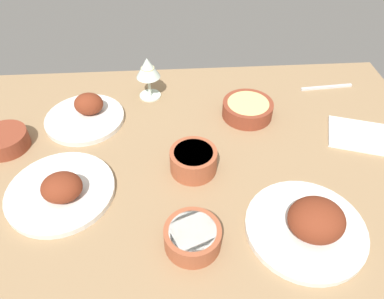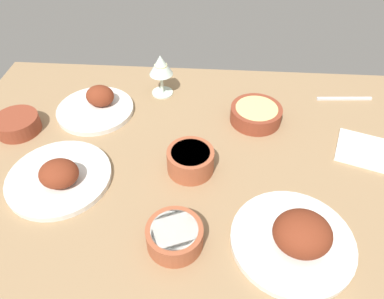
# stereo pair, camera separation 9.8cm
# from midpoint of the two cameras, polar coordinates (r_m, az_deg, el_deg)

# --- Properties ---
(dining_table) EXTENTS (1.40, 0.90, 0.04)m
(dining_table) POSITION_cam_midpoint_polar(r_m,az_deg,el_deg) (1.01, 2.78, -1.77)
(dining_table) COLOR #937551
(dining_table) RESTS_ON ground
(plate_far_side) EXTENTS (0.26, 0.26, 0.08)m
(plate_far_side) POSITION_cam_midpoint_polar(r_m,az_deg,el_deg) (0.96, -17.50, -4.21)
(plate_far_side) COLOR silver
(plate_far_side) RESTS_ON dining_table
(plate_center_main) EXTENTS (0.24, 0.24, 0.08)m
(plate_center_main) POSITION_cam_midpoint_polar(r_m,az_deg,el_deg) (1.16, -12.44, 6.69)
(plate_center_main) COLOR silver
(plate_center_main) RESTS_ON dining_table
(plate_near_viewer) EXTENTS (0.27, 0.27, 0.10)m
(plate_near_viewer) POSITION_cam_midpoint_polar(r_m,az_deg,el_deg) (0.84, 19.60, -13.12)
(plate_near_viewer) COLOR silver
(plate_near_viewer) RESTS_ON dining_table
(bowl_potatoes) EXTENTS (0.15, 0.15, 0.05)m
(bowl_potatoes) POSITION_cam_midpoint_polar(r_m,az_deg,el_deg) (1.12, 12.56, 5.43)
(bowl_potatoes) COLOR brown
(bowl_potatoes) RESTS_ON dining_table
(bowl_sauce) EXTENTS (0.13, 0.13, 0.05)m
(bowl_sauce) POSITION_cam_midpoint_polar(r_m,az_deg,el_deg) (1.15, -23.71, 3.68)
(bowl_sauce) COLOR brown
(bowl_sauce) RESTS_ON dining_table
(bowl_onions) EXTENTS (0.12, 0.12, 0.06)m
(bowl_onions) POSITION_cam_midpoint_polar(r_m,az_deg,el_deg) (0.93, 2.98, -1.83)
(bowl_onions) COLOR #A35133
(bowl_onions) RESTS_ON dining_table
(bowl_cream) EXTENTS (0.12, 0.12, 0.05)m
(bowl_cream) POSITION_cam_midpoint_polar(r_m,az_deg,el_deg) (0.80, 0.86, -13.62)
(bowl_cream) COLOR #A35133
(bowl_cream) RESTS_ON dining_table
(wine_glass) EXTENTS (0.08, 0.08, 0.14)m
(wine_glass) POSITION_cam_midpoint_polar(r_m,az_deg,el_deg) (1.17, -2.50, 12.76)
(wine_glass) COLOR silver
(wine_glass) RESTS_ON dining_table
(folded_napkin) EXTENTS (0.21, 0.18, 0.01)m
(folded_napkin) POSITION_cam_midpoint_polar(r_m,az_deg,el_deg) (1.13, 28.62, -0.48)
(folded_napkin) COLOR white
(folded_napkin) RESTS_ON dining_table
(fork_loose) EXTENTS (0.18, 0.02, 0.01)m
(fork_loose) POSITION_cam_midpoint_polar(r_m,az_deg,el_deg) (1.31, 24.90, 7.21)
(fork_loose) COLOR silver
(fork_loose) RESTS_ON dining_table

